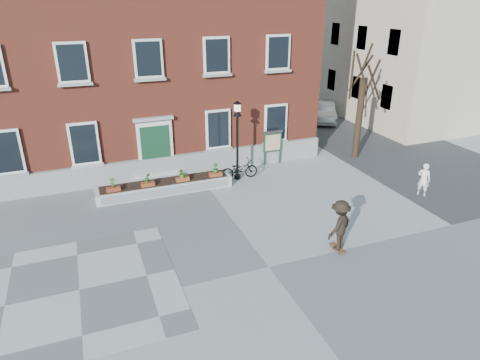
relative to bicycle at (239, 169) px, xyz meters
name	(u,v)px	position (x,y,z in m)	size (l,w,h in m)	color
ground	(269,267)	(-1.77, -7.41, -0.50)	(100.00, 100.00, 0.00)	#939396
checker_patch	(79,290)	(-7.77, -6.41, -0.49)	(6.00, 6.00, 0.01)	slate
bicycle	(239,169)	(0.00, 0.00, 0.00)	(0.66, 1.89, 0.99)	black
parked_car	(323,111)	(9.50, 7.80, 0.19)	(1.46, 4.20, 1.38)	#ADB0B2
bystander	(424,179)	(7.08, -4.78, 0.28)	(0.57, 0.37, 1.56)	white
brick_building	(131,37)	(-3.77, 6.56, 5.80)	(18.40, 10.85, 12.60)	#973A29
planter_assembly	(165,186)	(-3.76, -0.24, -0.19)	(6.20, 1.12, 1.15)	silver
bare_tree	(360,108)	(7.24, 0.59, 2.29)	(1.83, 1.83, 6.16)	#322416
side_street	(372,14)	(16.22, 12.37, 6.53)	(15.20, 36.00, 14.50)	#3D3D40
lamp_post	(237,129)	(-0.08, 0.03, 2.04)	(0.40, 0.40, 3.93)	black
notice_board	(272,142)	(2.34, 1.19, 0.77)	(1.10, 0.16, 1.87)	#172E22
skateboarder	(340,225)	(0.97, -7.32, 0.51)	(1.39, 1.15, 1.94)	brown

